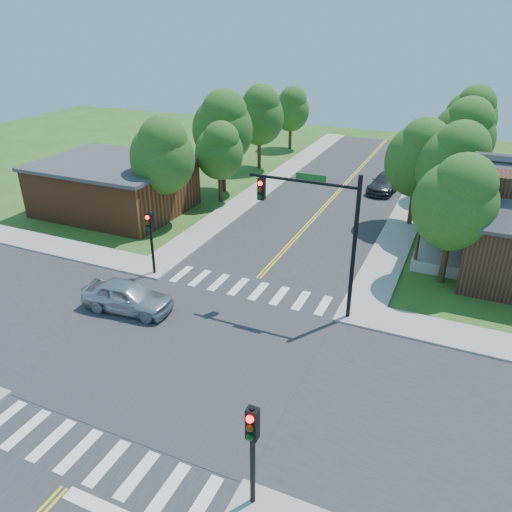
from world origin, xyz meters
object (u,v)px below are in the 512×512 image
at_px(car_dgrey, 386,183).
at_px(signal_mast_ne, 320,221).
at_px(signal_pole_nw, 150,232).
at_px(signal_pole_se, 252,439).
at_px(car_silver, 127,297).

bearing_deg(car_dgrey, signal_mast_ne, -81.98).
height_order(signal_pole_nw, car_dgrey, signal_pole_nw).
bearing_deg(signal_pole_se, signal_mast_ne, 98.56).
relative_size(signal_mast_ne, car_silver, 1.53).
height_order(signal_mast_ne, car_dgrey, signal_mast_ne).
relative_size(signal_pole_se, signal_pole_nw, 1.00).
bearing_deg(car_silver, signal_pole_se, -131.05).
distance_m(signal_mast_ne, signal_pole_nw, 9.76).
distance_m(signal_mast_ne, car_silver, 10.13).
bearing_deg(signal_mast_ne, signal_pole_se, -81.44).
bearing_deg(signal_pole_nw, car_dgrey, 65.91).
relative_size(signal_pole_nw, car_silver, 0.81).
xyz_separation_m(signal_pole_nw, car_dgrey, (9.10, 20.35, -1.93)).
relative_size(signal_mast_ne, signal_pole_nw, 1.89).
height_order(car_silver, car_dgrey, car_silver).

